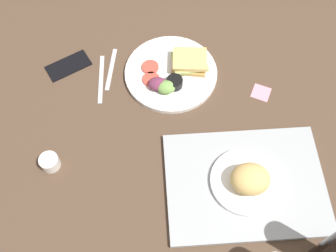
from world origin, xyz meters
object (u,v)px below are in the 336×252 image
object	(u,v)px
cell_phone	(68,65)
serving_tray	(245,183)
espresso_cup	(50,162)
knife	(101,79)
sticky_note	(261,93)
fork	(111,69)
bread_plate_near	(248,180)
plate_with_salad	(173,73)
soda_bottle	(335,250)

from	to	relation	value
cell_phone	serving_tray	bearing A→B (deg)	111.39
cell_phone	espresso_cup	bearing A→B (deg)	57.31
knife	sticky_note	bearing A→B (deg)	82.08
serving_tray	fork	xyz separation A→B (cm)	(41.29, -40.37, -0.55)
bread_plate_near	knife	distance (cm)	57.92
serving_tray	knife	bearing A→B (deg)	-39.39
plate_with_salad	espresso_cup	distance (cm)	48.09
espresso_cup	cell_phone	size ratio (longest dim) A/B	0.39
serving_tray	fork	size ratio (longest dim) A/B	2.65
bread_plate_near	cell_phone	xyz separation A→B (cm)	(55.81, -42.22, -4.40)
plate_with_salad	espresso_cup	bearing A→B (deg)	42.21
plate_with_salad	sticky_note	distance (cm)	29.33
espresso_cup	knife	size ratio (longest dim) A/B	0.29
bread_plate_near	espresso_cup	bearing A→B (deg)	-6.29
bread_plate_near	plate_with_salad	xyz separation A→B (cm)	(20.75, -38.52, -3.17)
knife	cell_phone	bearing A→B (deg)	-117.37
fork	plate_with_salad	bearing A→B (deg)	88.47
sticky_note	bread_plate_near	bearing A→B (deg)	76.28
bread_plate_near	knife	xyz separation A→B (cm)	(44.39, -36.92, -4.55)
espresso_cup	bread_plate_near	bearing A→B (deg)	173.71
serving_tray	knife	distance (cm)	57.31
serving_tray	sticky_note	bearing A→B (deg)	-104.13
bread_plate_near	espresso_cup	world-z (taller)	bread_plate_near
bread_plate_near	espresso_cup	size ratio (longest dim) A/B	3.57
serving_tray	cell_phone	world-z (taller)	serving_tray
serving_tray	soda_bottle	bearing A→B (deg)	130.27
espresso_cup	fork	size ratio (longest dim) A/B	0.33
soda_bottle	fork	world-z (taller)	soda_bottle
espresso_cup	knife	xyz separation A→B (cm)	(-11.97, -30.71, -1.75)
espresso_cup	knife	bearing A→B (deg)	-111.29
bread_plate_near	espresso_cup	distance (cm)	56.77
knife	sticky_note	distance (cm)	52.43
bread_plate_near	knife	size ratio (longest dim) A/B	1.05
soda_bottle	sticky_note	world-z (taller)	soda_bottle
cell_phone	plate_with_salad	bearing A→B (deg)	142.16
bread_plate_near	cell_phone	distance (cm)	70.12
sticky_note	soda_bottle	bearing A→B (deg)	100.54
cell_phone	sticky_note	xyz separation A→B (cm)	(-63.61, 10.28, -0.34)
knife	fork	bearing A→B (deg)	140.66
bread_plate_near	espresso_cup	xyz separation A→B (cm)	(56.36, -6.21, -2.80)
bread_plate_near	sticky_note	xyz separation A→B (cm)	(-7.80, -31.95, -4.74)
serving_tray	fork	bearing A→B (deg)	-44.36
espresso_cup	knife	world-z (taller)	espresso_cup
espresso_cup	sticky_note	world-z (taller)	espresso_cup
fork	knife	distance (cm)	5.00
espresso_cup	fork	bearing A→B (deg)	-113.33
serving_tray	cell_phone	size ratio (longest dim) A/B	3.13
bread_plate_near	sticky_note	world-z (taller)	bread_plate_near
serving_tray	plate_with_salad	size ratio (longest dim) A/B	1.48
knife	bread_plate_near	bearing A→B (deg)	47.78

